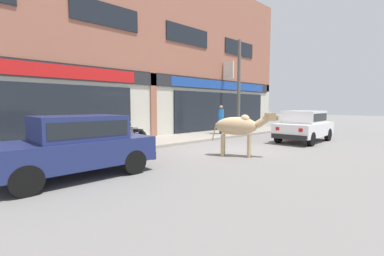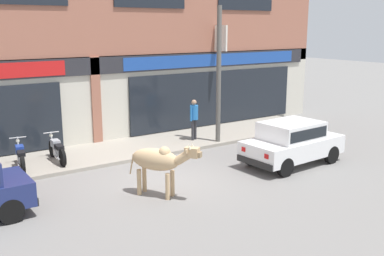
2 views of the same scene
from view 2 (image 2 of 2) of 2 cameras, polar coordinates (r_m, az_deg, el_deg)
name	(u,v)px [view 2 (image 2 of 2)]	position (r m, az deg, el deg)	size (l,w,h in m)	color
ground_plane	(164,181)	(13.50, -3.57, -6.72)	(90.00, 90.00, 0.00)	slate
sidewalk	(113,151)	(16.57, -9.97, -2.95)	(19.00, 2.85, 0.12)	gray
shop_building	(90,25)	(17.51, -12.86, 12.62)	(23.00, 1.40, 9.50)	#9E604C
cow	(159,160)	(12.06, -4.26, -4.12)	(1.37, 1.90, 1.61)	tan
car_0	(292,141)	(15.16, 12.58, -1.60)	(3.68, 1.78, 1.46)	black
motorcycle_0	(21,156)	(15.15, -20.94, -3.38)	(0.58, 1.81, 0.88)	black
motorcycle_1	(57,150)	(15.53, -16.78, -2.68)	(0.52, 1.81, 0.88)	black
pedestrian	(194,115)	(17.54, 0.26, 1.63)	(0.47, 0.32, 1.60)	#2D2D33
utility_pole	(219,75)	(17.09, 3.41, 6.68)	(0.18, 0.18, 5.13)	#595651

